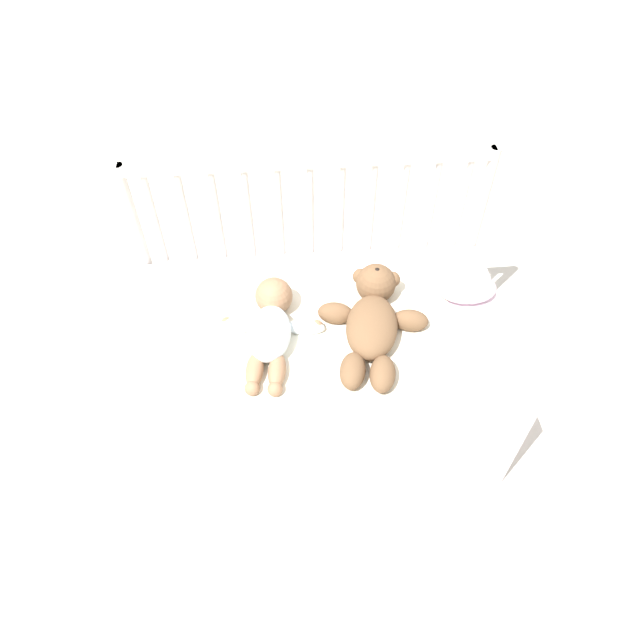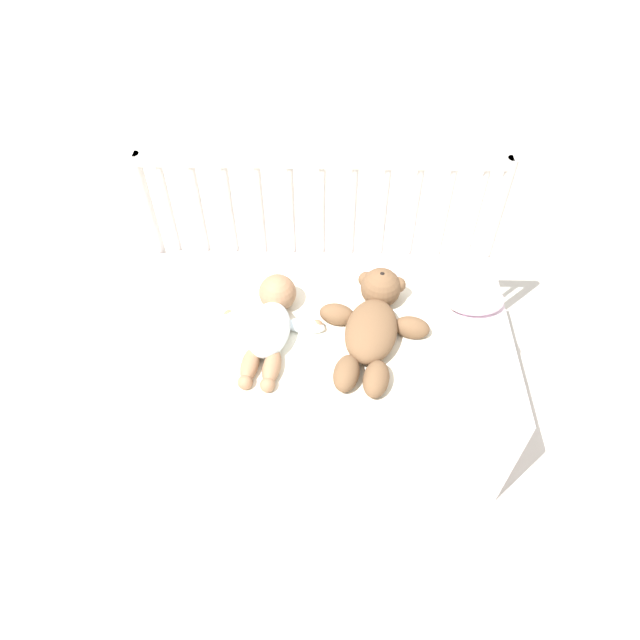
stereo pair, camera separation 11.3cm
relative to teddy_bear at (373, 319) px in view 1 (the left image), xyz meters
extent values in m
plane|color=silver|center=(-0.16, 0.01, -0.54)|extent=(12.00, 12.00, 0.00)
cube|color=silver|center=(-0.16, 0.01, -0.29)|extent=(1.18, 0.67, 0.48)
cylinder|color=beige|center=(-0.73, 0.37, -0.10)|extent=(0.04, 0.04, 0.87)
cylinder|color=beige|center=(0.41, 0.37, -0.10)|extent=(0.04, 0.04, 0.87)
cube|color=beige|center=(-0.16, 0.37, 0.31)|extent=(1.14, 0.03, 0.04)
cylinder|color=beige|center=(-0.66, 0.37, 0.12)|extent=(0.02, 0.02, 0.35)
cylinder|color=beige|center=(-0.56, 0.37, 0.12)|extent=(0.02, 0.02, 0.35)
cylinder|color=beige|center=(-0.46, 0.37, 0.12)|extent=(0.02, 0.02, 0.35)
cylinder|color=beige|center=(-0.36, 0.37, 0.12)|extent=(0.02, 0.02, 0.35)
cylinder|color=beige|center=(-0.26, 0.37, 0.12)|extent=(0.02, 0.02, 0.35)
cylinder|color=beige|center=(-0.16, 0.37, 0.12)|extent=(0.02, 0.02, 0.35)
cylinder|color=beige|center=(-0.06, 0.37, 0.12)|extent=(0.02, 0.02, 0.35)
cylinder|color=beige|center=(0.04, 0.37, 0.12)|extent=(0.02, 0.02, 0.35)
cylinder|color=beige|center=(0.14, 0.37, 0.12)|extent=(0.02, 0.02, 0.35)
cylinder|color=beige|center=(0.24, 0.37, 0.12)|extent=(0.02, 0.02, 0.35)
cylinder|color=beige|center=(0.34, 0.37, 0.12)|extent=(0.02, 0.02, 0.35)
cube|color=silver|center=(-0.15, -0.03, -0.05)|extent=(0.83, 0.53, 0.01)
ellipsoid|color=brown|center=(-0.01, -0.03, 0.00)|extent=(0.20, 0.27, 0.10)
sphere|color=brown|center=(0.03, 0.14, 0.01)|extent=(0.13, 0.13, 0.13)
sphere|color=beige|center=(0.03, 0.14, 0.05)|extent=(0.05, 0.05, 0.05)
sphere|color=black|center=(0.03, 0.14, 0.07)|extent=(0.02, 0.02, 0.02)
sphere|color=brown|center=(-0.02, 0.17, 0.02)|extent=(0.05, 0.05, 0.05)
sphere|color=brown|center=(0.08, 0.15, 0.02)|extent=(0.05, 0.05, 0.05)
ellipsoid|color=brown|center=(-0.11, 0.05, -0.02)|extent=(0.12, 0.09, 0.07)
ellipsoid|color=brown|center=(0.12, 0.00, -0.02)|extent=(0.12, 0.09, 0.07)
ellipsoid|color=brown|center=(-0.08, -0.18, -0.01)|extent=(0.10, 0.13, 0.07)
ellipsoid|color=brown|center=(0.00, -0.19, -0.01)|extent=(0.10, 0.13, 0.07)
ellipsoid|color=white|center=(-0.31, -0.03, 0.00)|extent=(0.15, 0.22, 0.10)
sphere|color=#936B4C|center=(-0.29, 0.11, 0.01)|extent=(0.12, 0.12, 0.12)
ellipsoid|color=white|center=(-0.41, 0.03, -0.03)|extent=(0.13, 0.06, 0.05)
ellipsoid|color=white|center=(-0.21, 0.01, -0.03)|extent=(0.13, 0.06, 0.05)
sphere|color=#936B4C|center=(-0.44, 0.04, -0.03)|extent=(0.04, 0.04, 0.04)
sphere|color=#936B4C|center=(-0.17, 0.01, -0.03)|extent=(0.04, 0.04, 0.04)
ellipsoid|color=#936B4C|center=(-0.36, -0.14, -0.03)|extent=(0.07, 0.13, 0.05)
ellipsoid|color=#936B4C|center=(-0.29, -0.15, -0.03)|extent=(0.07, 0.13, 0.05)
sphere|color=#936B4C|center=(-0.37, -0.20, -0.03)|extent=(0.04, 0.04, 0.04)
sphere|color=#936B4C|center=(-0.30, -0.21, -0.03)|extent=(0.04, 0.04, 0.04)
ellipsoid|color=silver|center=(0.33, 0.12, -0.02)|extent=(0.19, 0.13, 0.06)
camera|label=1|loc=(-0.25, -1.11, 1.30)|focal=32.00mm
camera|label=2|loc=(-0.14, -1.11, 1.30)|focal=32.00mm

